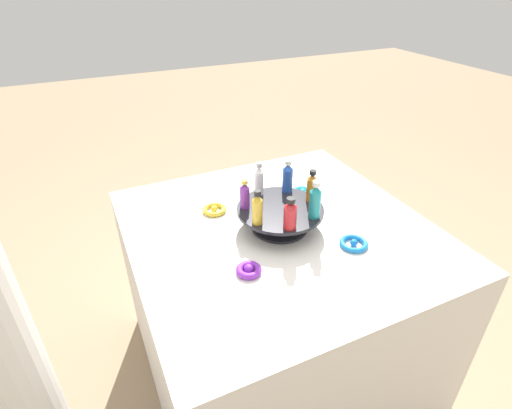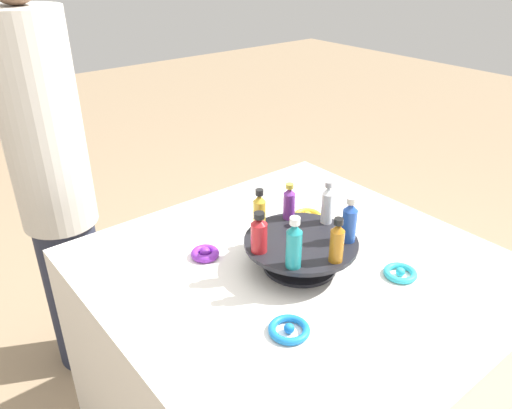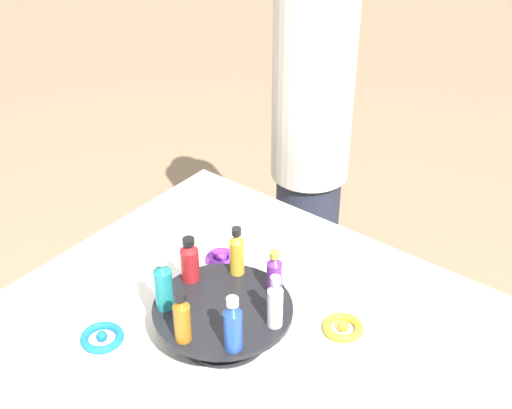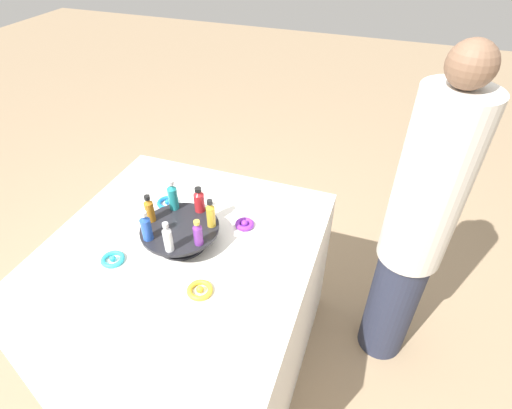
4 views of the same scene
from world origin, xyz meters
TOP-DOWN VIEW (x-y plane):
  - ground_plane at (0.00, 0.00)m, footprint 12.00×12.00m
  - party_table at (0.00, 0.00)m, footprint 1.07×1.07m
  - display_stand at (0.00, 0.00)m, footprint 0.31×0.31m
  - bottle_amber at (-0.13, 0.00)m, footprint 0.04×0.04m
  - bottle_blue at (-0.08, -0.10)m, footprint 0.04×0.04m
  - bottle_clear at (0.03, -0.12)m, footprint 0.03×0.03m
  - bottle_purple at (0.11, -0.06)m, footprint 0.03×0.03m
  - bottle_gold at (0.11, 0.05)m, footprint 0.03×0.03m
  - bottle_red at (0.03, 0.12)m, footprint 0.04×0.04m
  - bottle_teal at (-0.08, 0.10)m, footprint 0.04×0.04m
  - ribbon_bow_blue at (-0.18, 0.20)m, footprint 0.10×0.10m
  - ribbon_bow_teal at (-0.20, -0.18)m, footprint 0.09×0.09m
  - ribbon_bow_gold at (0.18, -0.20)m, footprint 0.09×0.09m
  - ribbon_bow_purple at (0.20, 0.18)m, footprint 0.08×0.08m

SIDE VIEW (x-z plane):
  - ground_plane at x=0.00m, z-range 0.00..0.00m
  - party_table at x=0.00m, z-range 0.00..0.78m
  - ribbon_bow_teal at x=-0.20m, z-range 0.77..0.80m
  - ribbon_bow_blue at x=-0.18m, z-range 0.77..0.80m
  - ribbon_bow_gold at x=0.18m, z-range 0.77..0.80m
  - ribbon_bow_purple at x=0.20m, z-range 0.77..0.81m
  - display_stand at x=0.00m, z-range 0.79..0.87m
  - bottle_purple at x=0.11m, z-range 0.86..0.97m
  - bottle_red at x=0.03m, z-range 0.86..0.97m
  - bottle_amber at x=-0.13m, z-range 0.86..0.98m
  - bottle_gold at x=0.11m, z-range 0.86..0.98m
  - bottle_clear at x=0.03m, z-range 0.86..0.99m
  - bottle_blue at x=-0.08m, z-range 0.86..0.99m
  - bottle_teal at x=-0.08m, z-range 0.86..1.00m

